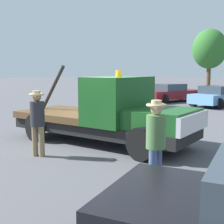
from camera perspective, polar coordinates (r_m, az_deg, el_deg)
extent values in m
plane|color=#545459|center=(10.23, -1.94, -5.57)|extent=(160.00, 160.00, 0.00)
cube|color=black|center=(10.12, -1.95, -2.66)|extent=(6.32, 3.19, 0.35)
cube|color=#19511E|center=(8.93, 9.28, -1.22)|extent=(2.04, 2.21, 0.55)
cube|color=silver|center=(8.59, 14.66, -1.91)|extent=(0.52, 2.00, 0.50)
cube|color=#19511E|center=(9.61, 1.20, 2.17)|extent=(1.75, 2.47, 1.44)
cube|color=brown|center=(11.04, -8.24, -0.37)|extent=(3.41, 2.81, 0.22)
cylinder|color=black|center=(11.42, -10.77, 4.32)|extent=(1.19, 0.36, 1.63)
cylinder|color=orange|center=(9.57, 1.21, 7.05)|extent=(0.18, 0.18, 0.20)
cylinder|color=black|center=(10.01, 11.43, -3.43)|extent=(0.88, 0.26, 0.88)
cylinder|color=black|center=(8.14, 5.37, -5.88)|extent=(0.88, 0.26, 0.88)
cylinder|color=black|center=(12.17, -6.33, -1.36)|extent=(0.88, 0.26, 0.88)
cylinder|color=black|center=(10.69, -13.90, -2.80)|extent=(0.88, 0.26, 0.88)
cylinder|color=black|center=(5.09, 14.10, -15.77)|extent=(0.68, 0.22, 0.68)
cylinder|color=#475B84|center=(6.20, 7.43, -10.51)|extent=(0.16, 0.16, 0.83)
cylinder|color=#475B84|center=(6.37, 8.37, -10.02)|extent=(0.16, 0.16, 0.83)
cylinder|color=#4C7542|center=(6.10, 8.04, -3.60)|extent=(0.38, 0.38, 0.66)
sphere|color=tan|center=(6.03, 8.11, 0.52)|extent=(0.22, 0.22, 0.22)
torus|color=tan|center=(6.02, 8.13, 1.26)|extent=(0.39, 0.39, 0.06)
cylinder|color=tan|center=(6.01, 8.14, 1.69)|extent=(0.20, 0.20, 0.10)
cylinder|color=#847051|center=(8.71, -12.75, -5.26)|extent=(0.16, 0.16, 0.84)
cylinder|color=#847051|center=(8.82, -13.92, -5.13)|extent=(0.16, 0.16, 0.84)
cylinder|color=#28282D|center=(8.63, -13.49, -0.32)|extent=(0.39, 0.39, 0.67)
sphere|color=#A87A56|center=(8.58, -13.59, 2.64)|extent=(0.23, 0.23, 0.23)
torus|color=tan|center=(8.58, -13.60, 3.17)|extent=(0.40, 0.40, 0.06)
cylinder|color=tan|center=(8.57, -13.61, 3.47)|extent=(0.21, 0.21, 0.10)
cube|color=maroon|center=(23.70, 10.91, 3.19)|extent=(2.57, 4.94, 0.60)
cube|color=#333D47|center=(23.50, 10.53, 4.50)|extent=(1.91, 2.21, 0.50)
cylinder|color=black|center=(25.46, 12.08, 3.01)|extent=(0.68, 0.22, 0.68)
cylinder|color=black|center=(24.29, 15.02, 2.70)|extent=(0.68, 0.22, 0.68)
cylinder|color=black|center=(23.27, 6.59, 2.70)|extent=(0.68, 0.22, 0.68)
cylinder|color=black|center=(21.98, 9.53, 2.36)|extent=(0.68, 0.22, 0.68)
cube|color=#669ED1|center=(21.46, 18.77, 2.46)|extent=(2.00, 4.27, 0.60)
cube|color=#333D47|center=(21.24, 18.55, 3.91)|extent=(1.69, 1.82, 0.50)
cylinder|color=black|center=(23.15, 18.63, 2.32)|extent=(0.68, 0.22, 0.68)
cylinder|color=black|center=(20.73, 14.66, 1.90)|extent=(0.68, 0.22, 0.68)
cylinder|color=black|center=(19.81, 18.89, 1.47)|extent=(0.68, 0.22, 0.68)
cylinder|color=brown|center=(38.84, 17.20, 5.73)|extent=(0.50, 0.50, 2.48)
ellipsoid|color=#2D6B28|center=(38.90, 17.41, 10.96)|extent=(3.97, 3.97, 4.61)
cube|color=black|center=(13.69, 11.98, -2.25)|extent=(0.40, 0.40, 0.04)
cone|color=orange|center=(13.65, 12.01, -1.20)|extent=(0.36, 0.36, 0.55)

